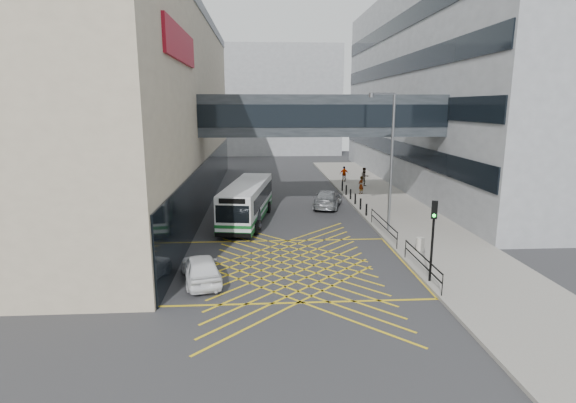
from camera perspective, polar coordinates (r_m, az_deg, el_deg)
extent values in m
plane|color=#333335|center=(23.75, 0.61, -8.18)|extent=(120.00, 120.00, 0.00)
cube|color=tan|center=(41.58, -27.24, 10.47)|extent=(24.00, 42.00, 16.00)
cube|color=black|center=(38.96, -9.90, 2.71)|extent=(0.10, 41.50, 4.00)
cube|color=maroon|center=(26.77, -13.48, 18.80)|extent=(0.18, 9.00, 1.80)
cube|color=gray|center=(39.16, -10.68, 22.75)|extent=(0.12, 41.50, 0.80)
cube|color=gray|center=(52.88, 26.13, 12.81)|extent=(24.00, 44.00, 20.00)
cube|color=black|center=(48.36, 12.87, 6.78)|extent=(0.10, 43.50, 1.60)
cube|color=black|center=(48.18, 13.09, 11.51)|extent=(0.10, 43.50, 1.60)
cube|color=black|center=(48.32, 13.33, 16.26)|extent=(0.10, 43.50, 1.60)
cube|color=black|center=(48.80, 13.57, 20.94)|extent=(0.10, 43.50, 1.60)
cube|color=gray|center=(82.22, -3.91, 12.60)|extent=(28.00, 16.00, 18.00)
cube|color=#2A2F34|center=(34.54, 4.22, 10.85)|extent=(20.00, 4.00, 3.00)
cube|color=black|center=(32.54, 4.71, 10.77)|extent=(19.50, 0.06, 1.60)
cube|color=black|center=(36.54, 3.79, 10.92)|extent=(19.50, 0.06, 1.60)
cube|color=gray|center=(39.56, 12.11, -0.07)|extent=(6.00, 54.00, 0.16)
cube|color=gold|center=(23.75, 0.61, -8.17)|extent=(12.00, 9.00, 0.01)
cube|color=silver|center=(32.26, -5.21, 0.07)|extent=(3.75, 10.19, 2.44)
cube|color=#11551F|center=(32.50, -5.18, -1.77)|extent=(3.79, 10.23, 0.31)
cube|color=#11551F|center=(32.39, -5.19, -0.94)|extent=(3.81, 10.23, 0.20)
cube|color=black|center=(32.72, -5.05, 0.81)|extent=(3.61, 8.94, 0.95)
cube|color=black|center=(27.47, -7.07, -1.61)|extent=(2.07, 0.39, 1.09)
cube|color=black|center=(27.27, -7.12, 0.04)|extent=(1.62, 0.30, 0.32)
cube|color=silver|center=(32.03, -5.26, 2.23)|extent=(3.72, 10.09, 0.09)
cube|color=black|center=(27.79, -7.01, -4.25)|extent=(2.25, 0.43, 0.27)
cube|color=black|center=(37.29, -3.82, 0.03)|extent=(2.25, 0.43, 0.27)
cylinder|color=black|center=(29.65, -8.47, -3.25)|extent=(0.39, 0.93, 0.91)
cylinder|color=black|center=(29.20, -4.11, -3.38)|extent=(0.39, 0.93, 0.91)
cylinder|color=black|center=(35.48, -6.16, -0.64)|extent=(0.39, 0.93, 0.91)
cylinder|color=black|center=(35.11, -2.50, -0.71)|extent=(0.39, 0.93, 0.91)
imported|color=white|center=(21.86, -10.99, -8.29)|extent=(2.79, 4.67, 1.39)
imported|color=black|center=(31.42, -4.92, -1.85)|extent=(1.94, 4.45, 1.36)
imported|color=gray|center=(37.02, 5.04, 0.39)|extent=(3.27, 5.20, 1.50)
cylinder|color=black|center=(21.89, 17.81, -5.58)|extent=(0.15, 0.15, 3.28)
cube|color=black|center=(21.22, 18.11, -1.01)|extent=(0.32, 0.26, 0.82)
sphere|color=#19E533|center=(21.18, 18.06, -1.71)|extent=(0.20, 0.20, 0.15)
cylinder|color=slate|center=(29.76, 13.00, 4.68)|extent=(0.23, 0.23, 8.78)
cube|color=slate|center=(29.01, 12.00, 13.24)|extent=(1.68, 0.74, 0.11)
cylinder|color=slate|center=(28.49, 10.54, 13.15)|extent=(0.40, 0.40, 0.27)
cylinder|color=#ADA89E|center=(26.45, 16.43, -5.27)|extent=(0.46, 0.46, 0.80)
cube|color=black|center=(22.80, 16.70, -6.63)|extent=(0.05, 5.00, 0.05)
cube|color=black|center=(22.93, 16.64, -7.57)|extent=(0.05, 5.00, 0.05)
cube|color=black|center=(29.19, 12.02, -2.29)|extent=(0.05, 6.00, 0.05)
cube|color=black|center=(29.29, 11.99, -3.05)|extent=(0.05, 6.00, 0.05)
cylinder|color=black|center=(20.78, 19.01, -9.96)|extent=(0.04, 0.04, 1.00)
cylinder|color=black|center=(25.18, 14.70, -5.81)|extent=(0.04, 0.04, 1.00)
cylinder|color=black|center=(26.54, 13.70, -4.83)|extent=(0.04, 0.04, 1.00)
cylinder|color=black|center=(32.11, 10.57, -1.75)|extent=(0.04, 0.04, 1.00)
cylinder|color=black|center=(34.03, 9.93, -1.03)|extent=(0.14, 0.14, 0.90)
cylinder|color=black|center=(35.93, 9.19, -0.31)|extent=(0.14, 0.14, 0.90)
cylinder|color=black|center=(37.84, 8.54, 0.34)|extent=(0.14, 0.14, 0.90)
cylinder|color=black|center=(39.76, 7.94, 0.93)|extent=(0.14, 0.14, 0.90)
cylinder|color=black|center=(41.69, 7.40, 1.46)|extent=(0.14, 0.14, 0.90)
cylinder|color=black|center=(43.62, 6.91, 1.94)|extent=(0.14, 0.14, 0.90)
imported|color=gray|center=(42.21, 9.25, 2.07)|extent=(0.81, 0.80, 1.68)
imported|color=gray|center=(46.37, 9.69, 3.08)|extent=(1.03, 0.75, 1.89)
imported|color=gray|center=(48.88, 7.15, 3.48)|extent=(1.00, 0.52, 1.66)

